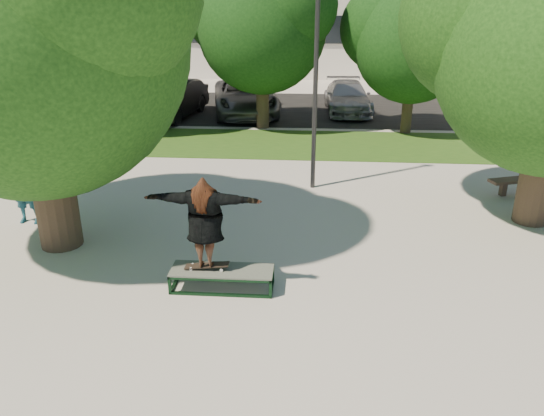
# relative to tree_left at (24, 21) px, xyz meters

# --- Properties ---
(ground) EXTENTS (120.00, 120.00, 0.00)m
(ground) POSITION_rel_tree_left_xyz_m (4.29, -1.09, -4.42)
(ground) COLOR #A6A099
(ground) RESTS_ON ground
(grass_strip) EXTENTS (30.00, 4.00, 0.02)m
(grass_strip) POSITION_rel_tree_left_xyz_m (5.29, 8.41, -4.41)
(grass_strip) COLOR #234E16
(grass_strip) RESTS_ON ground
(asphalt_strip) EXTENTS (40.00, 8.00, 0.01)m
(asphalt_strip) POSITION_rel_tree_left_xyz_m (4.29, 14.91, -4.42)
(asphalt_strip) COLOR black
(asphalt_strip) RESTS_ON ground
(tree_left) EXTENTS (6.96, 5.95, 7.12)m
(tree_left) POSITION_rel_tree_left_xyz_m (0.00, 0.00, 0.00)
(tree_left) COLOR #38281E
(tree_left) RESTS_ON ground
(bg_tree_left) EXTENTS (5.28, 4.51, 5.77)m
(bg_tree_left) POSITION_rel_tree_left_xyz_m (-2.28, 9.98, -0.69)
(bg_tree_left) COLOR #38281E
(bg_tree_left) RESTS_ON ground
(bg_tree_mid) EXTENTS (5.76, 4.92, 6.24)m
(bg_tree_mid) POSITION_rel_tree_left_xyz_m (3.22, 10.98, -0.41)
(bg_tree_mid) COLOR #38281E
(bg_tree_mid) RESTS_ON ground
(bg_tree_right) EXTENTS (5.04, 4.31, 5.43)m
(bg_tree_right) POSITION_rel_tree_left_xyz_m (8.73, 10.47, -0.93)
(bg_tree_right) COLOR #38281E
(bg_tree_right) RESTS_ON ground
(lamppost) EXTENTS (0.25, 0.15, 6.11)m
(lamppost) POSITION_rel_tree_left_xyz_m (5.29, 3.91, -1.27)
(lamppost) COLOR #2D2D30
(lamppost) RESTS_ON ground
(grind_box) EXTENTS (1.80, 0.60, 0.38)m
(grind_box) POSITION_rel_tree_left_xyz_m (3.72, -1.61, -4.23)
(grind_box) COLOR black
(grind_box) RESTS_ON ground
(skater_rig) EXTENTS (2.02, 0.65, 1.70)m
(skater_rig) POSITION_rel_tree_left_xyz_m (3.46, -1.61, -3.16)
(skater_rig) COLOR white
(skater_rig) RESTS_ON grind_box
(bystander) EXTENTS (0.69, 0.46, 1.88)m
(bystander) POSITION_rel_tree_left_xyz_m (-1.16, 1.01, -3.48)
(bystander) COLOR #164556
(bystander) RESTS_ON ground
(bench) EXTENTS (2.80, 1.27, 0.43)m
(bench) POSITION_rel_tree_left_xyz_m (11.22, 3.97, -4.06)
(bench) COLOR brown
(bench) RESTS_ON ground
(car_silver_a) EXTENTS (1.94, 4.64, 1.57)m
(car_silver_a) POSITION_rel_tree_left_xyz_m (-2.50, 14.49, -3.64)
(car_silver_a) COLOR #B4B5BA
(car_silver_a) RESTS_ON asphalt_strip
(car_dark) EXTENTS (2.34, 4.95, 1.57)m
(car_dark) POSITION_rel_tree_left_xyz_m (-0.71, 12.41, -3.64)
(car_dark) COLOR black
(car_dark) RESTS_ON asphalt_strip
(car_grey) EXTENTS (3.59, 6.02, 1.57)m
(car_grey) POSITION_rel_tree_left_xyz_m (2.29, 13.40, -3.64)
(car_grey) COLOR #5A5A5F
(car_grey) RESTS_ON asphalt_strip
(car_silver_b) EXTENTS (2.10, 4.70, 1.34)m
(car_silver_b) POSITION_rel_tree_left_xyz_m (6.79, 14.19, -3.75)
(car_silver_b) COLOR #9F9FA3
(car_silver_b) RESTS_ON asphalt_strip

